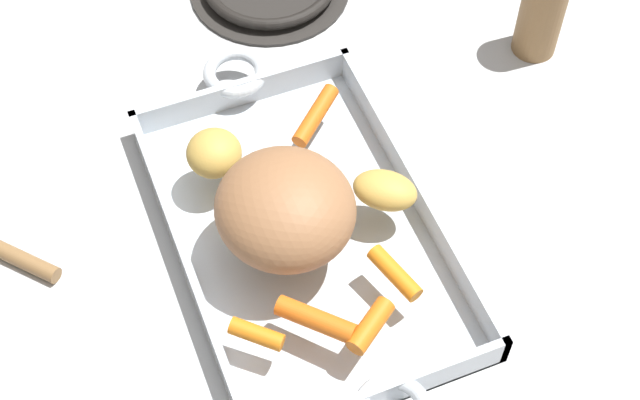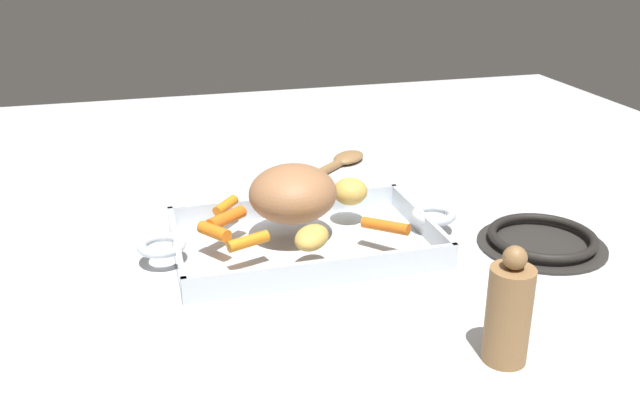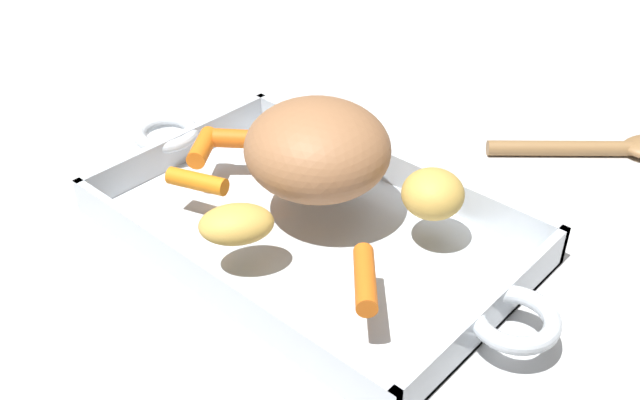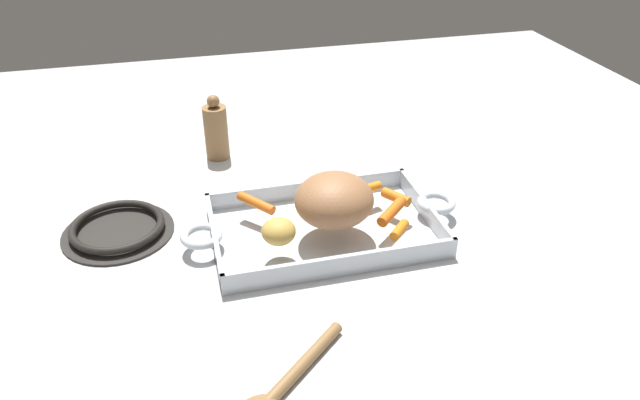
% 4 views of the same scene
% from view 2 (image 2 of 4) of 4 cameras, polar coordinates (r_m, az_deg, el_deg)
% --- Properties ---
extents(ground_plane, '(1.89, 1.89, 0.00)m').
position_cam_2_polar(ground_plane, '(0.97, -1.28, -3.91)').
color(ground_plane, silver).
extents(roasting_dish, '(0.45, 0.23, 0.03)m').
position_cam_2_polar(roasting_dish, '(0.96, -1.29, -3.35)').
color(roasting_dish, silver).
rests_on(roasting_dish, ground_plane).
extents(pork_roast, '(0.16, 0.15, 0.08)m').
position_cam_2_polar(pork_roast, '(0.95, -2.23, 0.54)').
color(pork_roast, '#9D6A45').
rests_on(pork_roast, roasting_dish).
extents(baby_carrot_short, '(0.06, 0.03, 0.02)m').
position_cam_2_polar(baby_carrot_short, '(0.89, -5.88, -3.37)').
color(baby_carrot_short, orange).
rests_on(baby_carrot_short, roasting_dish).
extents(baby_carrot_center_right, '(0.06, 0.06, 0.02)m').
position_cam_2_polar(baby_carrot_center_right, '(0.93, 5.37, -2.12)').
color(baby_carrot_center_right, orange).
rests_on(baby_carrot_center_right, roasting_dish).
extents(baby_carrot_southeast, '(0.06, 0.06, 0.02)m').
position_cam_2_polar(baby_carrot_southeast, '(0.96, -7.66, -1.49)').
color(baby_carrot_southeast, orange).
rests_on(baby_carrot_southeast, roasting_dish).
extents(baby_carrot_northwest, '(0.04, 0.05, 0.02)m').
position_cam_2_polar(baby_carrot_northwest, '(0.92, -8.64, -2.57)').
color(baby_carrot_northwest, orange).
rests_on(baby_carrot_northwest, roasting_dish).
extents(baby_carrot_center_left, '(0.04, 0.04, 0.02)m').
position_cam_2_polar(baby_carrot_center_left, '(1.00, -7.71, -0.45)').
color(baby_carrot_center_left, orange).
rests_on(baby_carrot_center_left, roasting_dish).
extents(potato_near_roast, '(0.07, 0.07, 0.03)m').
position_cam_2_polar(potato_near_roast, '(0.88, -0.68, -3.09)').
color(potato_near_roast, gold).
rests_on(potato_near_roast, roasting_dish).
extents(potato_whole, '(0.06, 0.06, 0.04)m').
position_cam_2_polar(potato_whole, '(1.01, 2.47, 0.71)').
color(potato_whole, gold).
rests_on(potato_whole, roasting_dish).
extents(stove_burner_rear, '(0.18, 0.18, 0.02)m').
position_cam_2_polar(stove_burner_rear, '(1.01, 17.68, -3.13)').
color(stove_burner_rear, '#282623').
rests_on(stove_burner_rear, ground_plane).
extents(serving_spoon, '(0.18, 0.16, 0.02)m').
position_cam_2_polar(serving_spoon, '(1.27, 1.54, 3.06)').
color(serving_spoon, olive).
rests_on(serving_spoon, ground_plane).
extents(pepper_mill, '(0.05, 0.05, 0.13)m').
position_cam_2_polar(pepper_mill, '(0.73, 15.15, -8.81)').
color(pepper_mill, olive).
rests_on(pepper_mill, ground_plane).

